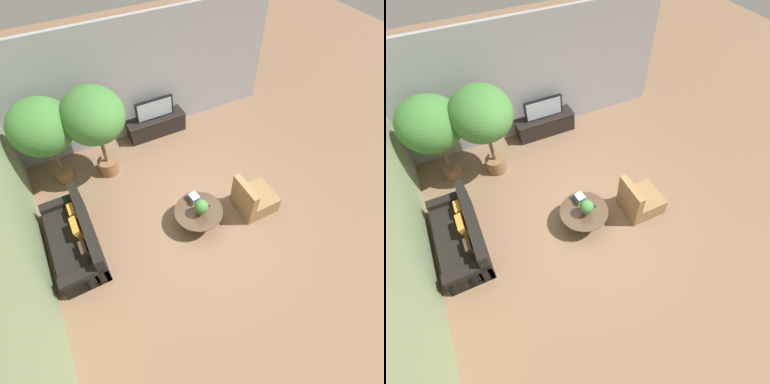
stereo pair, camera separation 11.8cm
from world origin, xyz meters
TOP-DOWN VIEW (x-y plane):
  - ground_plane at (0.00, 0.00)m, footprint 24.00×24.00m
  - back_wall_stone at (0.00, 3.26)m, footprint 7.40×0.12m
  - side_wall_left at (-3.26, 0.20)m, footprint 0.12×7.40m
  - media_console at (0.27, 2.94)m, footprint 1.60×0.50m
  - television at (0.27, 2.94)m, footprint 1.03×0.13m
  - coffee_table at (-0.12, -0.22)m, footprint 1.02×1.02m
  - couch_by_wall at (-2.57, 0.37)m, footprint 0.84×2.00m
  - armchair_wicker at (1.15, -0.42)m, footprint 0.80×0.76m
  - potted_palm_tall at (-2.38, 2.40)m, footprint 1.33×1.33m
  - potted_palm_corner at (-1.36, 2.13)m, footprint 1.34×1.34m
  - potted_plant_tabletop at (-0.10, -0.30)m, footprint 0.29×0.29m
  - book_stack at (-0.08, 0.07)m, footprint 0.26×0.32m
  - remote_black at (0.09, -0.18)m, footprint 0.14×0.14m

SIDE VIEW (x-z plane):
  - ground_plane at x=0.00m, z-range 0.00..0.00m
  - armchair_wicker at x=1.15m, z-range -0.16..0.70m
  - media_console at x=0.27m, z-range 0.01..0.54m
  - couch_by_wall at x=-2.57m, z-range -0.13..0.71m
  - coffee_table at x=-0.12m, z-range 0.08..0.50m
  - remote_black at x=0.09m, z-range 0.42..0.44m
  - book_stack at x=-0.08m, z-range 0.41..0.56m
  - potted_plant_tabletop at x=-0.10m, z-range 0.45..0.82m
  - television at x=0.27m, z-range 0.52..1.07m
  - back_wall_stone at x=0.00m, z-range 0.00..3.00m
  - side_wall_left at x=-3.26m, z-range 0.00..3.00m
  - potted_palm_tall at x=-2.38m, z-range 0.46..2.64m
  - potted_palm_corner at x=-1.36m, z-range 0.48..2.77m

